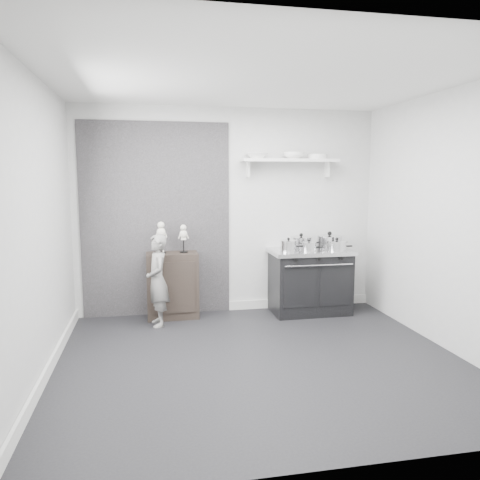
{
  "coord_description": "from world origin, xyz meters",
  "views": [
    {
      "loc": [
        -1.05,
        -4.32,
        1.81
      ],
      "look_at": [
        -0.01,
        0.95,
        1.08
      ],
      "focal_mm": 35.0,
      "sensor_mm": 36.0,
      "label": 1
    }
  ],
  "objects": [
    {
      "name": "room_shell",
      "position": [
        -0.09,
        0.15,
        1.64
      ],
      "size": [
        4.02,
        3.62,
        2.71
      ],
      "color": "#B6B6B3",
      "rests_on": "ground"
    },
    {
      "name": "skeleton_torso",
      "position": [
        -0.62,
        1.61,
        1.05
      ],
      "size": [
        0.12,
        0.07,
        0.41
      ],
      "primitive_type": null,
      "color": "silver",
      "rests_on": "side_cabinet"
    },
    {
      "name": "skeleton_full",
      "position": [
        -0.9,
        1.61,
        1.08
      ],
      "size": [
        0.13,
        0.08,
        0.46
      ],
      "primitive_type": null,
      "color": "silver",
      "rests_on": "side_cabinet"
    },
    {
      "name": "bowl_small",
      "position": [
        0.85,
        1.67,
        2.08
      ],
      "size": [
        0.27,
        0.27,
        0.08
      ],
      "primitive_type": "imported",
      "color": "white",
      "rests_on": "wall_shelf"
    },
    {
      "name": "ground",
      "position": [
        0.0,
        0.0,
        0.0
      ],
      "size": [
        4.0,
        4.0,
        0.0
      ],
      "primitive_type": "plane",
      "color": "black",
      "rests_on": "ground"
    },
    {
      "name": "plate_stack",
      "position": [
        1.18,
        1.67,
        2.07
      ],
      "size": [
        0.26,
        0.26,
        0.06
      ],
      "primitive_type": "cylinder",
      "color": "silver",
      "rests_on": "wall_shelf"
    },
    {
      "name": "pot_back_right",
      "position": [
        1.33,
        1.55,
        0.94
      ],
      "size": [
        0.42,
        0.33,
        0.23
      ],
      "color": "silver",
      "rests_on": "stove"
    },
    {
      "name": "pot_back_left",
      "position": [
        0.96,
        1.62,
        0.93
      ],
      "size": [
        0.37,
        0.28,
        0.2
      ],
      "color": "silver",
      "rests_on": "stove"
    },
    {
      "name": "bowl_large",
      "position": [
        0.35,
        1.67,
        2.07
      ],
      "size": [
        0.28,
        0.28,
        0.07
      ],
      "primitive_type": "imported",
      "color": "white",
      "rests_on": "wall_shelf"
    },
    {
      "name": "pot_front_left",
      "position": [
        0.7,
        1.37,
        0.92
      ],
      "size": [
        0.3,
        0.21,
        0.18
      ],
      "color": "silver",
      "rests_on": "stove"
    },
    {
      "name": "pot_front_right",
      "position": [
        1.33,
        1.3,
        0.92
      ],
      "size": [
        0.34,
        0.25,
        0.18
      ],
      "color": "silver",
      "rests_on": "stove"
    },
    {
      "name": "side_cabinet",
      "position": [
        -0.77,
        1.61,
        0.42
      ],
      "size": [
        0.65,
        0.38,
        0.84
      ],
      "primitive_type": "cube",
      "color": "black",
      "rests_on": "ground"
    },
    {
      "name": "pot_front_center",
      "position": [
        0.96,
        1.31,
        0.91
      ],
      "size": [
        0.28,
        0.19,
        0.16
      ],
      "color": "silver",
      "rests_on": "stove"
    },
    {
      "name": "wall_shelf",
      "position": [
        0.8,
        1.68,
        2.01
      ],
      "size": [
        1.3,
        0.26,
        0.24
      ],
      "color": "silver",
      "rests_on": "room_shell"
    },
    {
      "name": "stove",
      "position": [
        1.04,
        1.48,
        0.43
      ],
      "size": [
        1.06,
        0.66,
        0.85
      ],
      "color": "black",
      "rests_on": "ground"
    },
    {
      "name": "child",
      "position": [
        -0.96,
        1.3,
        0.56
      ],
      "size": [
        0.33,
        0.44,
        1.12
      ],
      "primitive_type": "imported",
      "rotation": [
        0.0,
        0.0,
        -1.42
      ],
      "color": "slate",
      "rests_on": "ground"
    }
  ]
}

